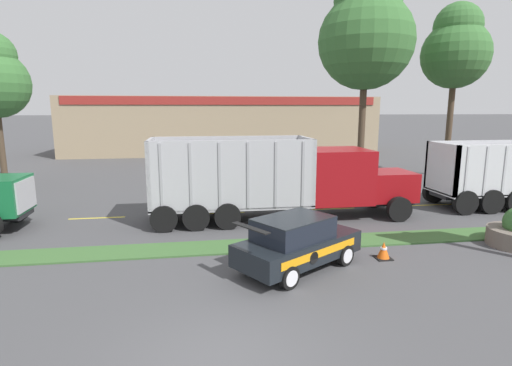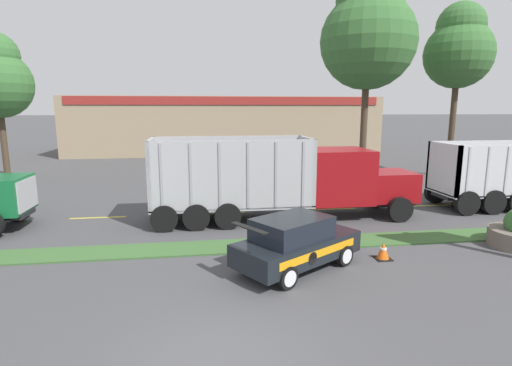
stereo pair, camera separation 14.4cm
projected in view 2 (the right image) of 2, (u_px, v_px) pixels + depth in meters
name	position (u px, v px, depth m)	size (l,w,h in m)	color
ground_plane	(216.00, 364.00, 7.58)	(600.00, 600.00, 0.00)	#474749
grass_verge	(208.00, 248.00, 13.84)	(120.00, 1.40, 0.06)	#3D6633
centre_line_3	(98.00, 218.00, 17.75)	(2.40, 0.14, 0.01)	yellow
centre_line_4	(220.00, 213.00, 18.50)	(2.40, 0.14, 0.01)	yellow
centre_line_5	(332.00, 209.00, 19.26)	(2.40, 0.14, 0.01)	yellow
centre_line_6	(435.00, 205.00, 20.01)	(2.40, 0.14, 0.01)	yellow
dump_truck_lead	(307.00, 182.00, 17.51)	(11.59, 2.82, 3.56)	black
rally_car	(296.00, 242.00, 11.95)	(4.31, 3.62, 1.67)	black
traffic_cone	(383.00, 251.00, 12.83)	(0.51, 0.51, 0.55)	black
store_building_backdrop	(224.00, 124.00, 45.58)	(32.45, 12.10, 5.99)	#9E896B
tree_behind_left	(459.00, 48.00, 27.07)	(4.56, 4.56, 11.82)	#473828
tree_behind_right	(368.00, 32.00, 24.93)	(5.99, 5.99, 13.42)	#473828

